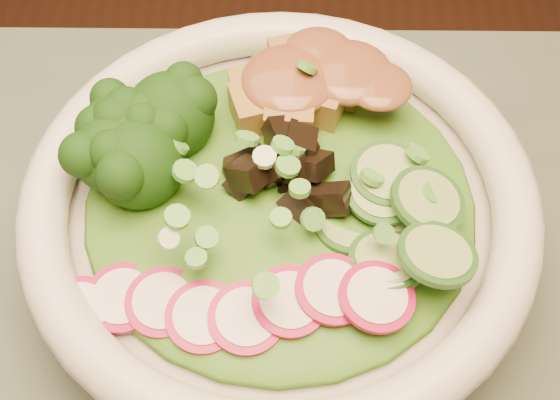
# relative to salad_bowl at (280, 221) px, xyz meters

# --- Properties ---
(salad_bowl) EXTENTS (0.28, 0.28, 0.08)m
(salad_bowl) POSITION_rel_salad_bowl_xyz_m (0.00, 0.00, 0.00)
(salad_bowl) COLOR silver
(salad_bowl) RESTS_ON dining_table
(lettuce_bed) EXTENTS (0.21, 0.21, 0.02)m
(lettuce_bed) POSITION_rel_salad_bowl_xyz_m (0.00, 0.00, 0.02)
(lettuce_bed) COLOR #2F6014
(lettuce_bed) RESTS_ON salad_bowl
(broccoli_florets) EXTENTS (0.08, 0.07, 0.05)m
(broccoli_florets) POSITION_rel_salad_bowl_xyz_m (-0.06, 0.01, 0.04)
(broccoli_florets) COLOR black
(broccoli_florets) RESTS_ON salad_bowl
(radish_slices) EXTENTS (0.11, 0.04, 0.02)m
(radish_slices) POSITION_rel_salad_bowl_xyz_m (-0.02, -0.07, 0.03)
(radish_slices) COLOR #A20C3C
(radish_slices) RESTS_ON salad_bowl
(cucumber_slices) EXTENTS (0.07, 0.07, 0.04)m
(cucumber_slices) POSITION_rel_salad_bowl_xyz_m (0.06, -0.02, 0.03)
(cucumber_slices) COLOR #96B765
(cucumber_slices) RESTS_ON salad_bowl
(mushroom_heap) EXTENTS (0.07, 0.07, 0.04)m
(mushroom_heap) POSITION_rel_salad_bowl_xyz_m (0.00, 0.01, 0.04)
(mushroom_heap) COLOR black
(mushroom_heap) RESTS_ON salad_bowl
(tofu_cubes) EXTENTS (0.09, 0.06, 0.04)m
(tofu_cubes) POSITION_rel_salad_bowl_xyz_m (0.02, 0.06, 0.03)
(tofu_cubes) COLOR olive
(tofu_cubes) RESTS_ON salad_bowl
(peanut_sauce) EXTENTS (0.07, 0.06, 0.02)m
(peanut_sauce) POSITION_rel_salad_bowl_xyz_m (0.02, 0.06, 0.05)
(peanut_sauce) COLOR brown
(peanut_sauce) RESTS_ON tofu_cubes
(scallion_garnish) EXTENTS (0.20, 0.20, 0.02)m
(scallion_garnish) POSITION_rel_salad_bowl_xyz_m (0.00, 0.00, 0.05)
(scallion_garnish) COLOR #57AA3C
(scallion_garnish) RESTS_ON salad_bowl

